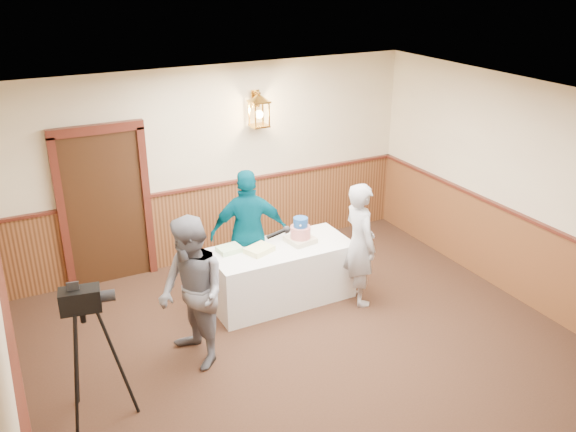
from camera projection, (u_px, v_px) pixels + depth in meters
name	position (u px, v px, depth m)	size (l,w,h in m)	color
ground	(344.00, 388.00, 6.31)	(7.00, 7.00, 0.00)	#331E13
room_shell	(321.00, 239.00, 6.06)	(6.02, 7.02, 2.81)	beige
display_table	(281.00, 273.00, 7.81)	(1.80, 0.80, 0.75)	white
tiered_cake	(300.00, 233.00, 7.75)	(0.37, 0.37, 0.33)	beige
sheet_cake_yellow	(259.00, 250.00, 7.52)	(0.32, 0.25, 0.07)	#FFFD98
sheet_cake_green	(229.00, 249.00, 7.53)	(0.28, 0.22, 0.07)	#A4E3A0
interviewer	(192.00, 293.00, 6.40)	(1.55, 0.91, 1.70)	slate
baker	(360.00, 244.00, 7.61)	(0.59, 0.39, 1.61)	#A0A1A6
assistant_p	(249.00, 233.00, 7.80)	(1.00, 0.42, 1.70)	#004456
tv_camera_rig	(90.00, 364.00, 5.62)	(0.57, 0.53, 1.44)	black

